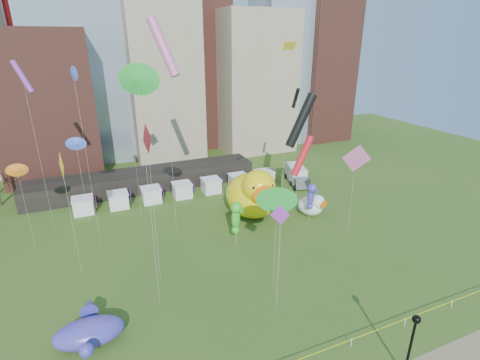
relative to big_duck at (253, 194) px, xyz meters
name	(u,v)px	position (x,y,z in m)	size (l,w,h in m)	color
skyline	(151,54)	(-6.42, 36.02, 17.82)	(101.00, 23.00, 68.00)	brown
pavilion	(145,180)	(-12.67, 16.96, -2.02)	(38.00, 6.00, 3.20)	black
vendor_tents	(182,190)	(-7.65, 10.96, -2.51)	(33.24, 2.80, 2.40)	white
big_duck	(253,194)	(0.00, 0.00, 0.00)	(8.41, 10.66, 7.88)	yellow
small_duck	(312,205)	(8.07, -2.94, -2.04)	(4.40, 4.93, 3.45)	white
seahorse_green	(236,215)	(-5.39, -6.50, 0.62)	(1.74, 2.00, 6.00)	silver
seahorse_purple	(311,195)	(6.50, -4.85, 0.66)	(1.32, 1.64, 5.86)	silver
whale_inflatable	(89,330)	(-22.73, -15.75, -2.45)	(5.95, 7.50, 2.56)	#5D3EAA
lamppost	(412,339)	(-0.70, -28.89, -0.01)	(0.62, 0.62, 5.91)	black
box_truck	(297,175)	(12.77, 8.79, -2.08)	(4.31, 7.50, 3.01)	silver
kite_0	(147,141)	(-15.51, -9.65, 11.75)	(1.22, 2.73, 17.09)	silver
kite_1	(163,47)	(-11.31, 0.17, 19.70)	(3.43, 3.59, 26.61)	silver
kite_2	(296,98)	(8.57, 3.85, 12.36)	(0.72, 1.86, 17.56)	silver
kite_3	(138,80)	(-16.31, -13.14, 17.61)	(2.07, 1.84, 22.49)	silver
kite_4	(289,51)	(-3.90, -14.71, 19.61)	(1.98, 1.42, 23.97)	silver
kite_5	(73,75)	(-20.99, 1.08, 17.02)	(0.68, 1.60, 21.55)	silver
kite_6	(17,171)	(-28.48, 2.68, 6.64)	(1.55, 0.21, 11.06)	silver
kite_7	(280,217)	(-6.06, -18.20, 6.07)	(1.94, 0.18, 10.87)	silver
kite_8	(302,156)	(7.18, -1.03, 5.03)	(3.55, 1.24, 11.62)	silver
kite_9	(356,159)	(8.84, -10.13, 7.07)	(1.63, 3.18, 12.54)	silver
kite_10	(301,121)	(6.70, -0.81, 10.10)	(4.45, 1.34, 17.49)	silver
kite_11	(277,199)	(-4.81, -15.29, 6.32)	(2.50, 1.48, 11.26)	silver
kite_12	(62,167)	(-23.32, -4.65, 8.71)	(0.57, 2.77, 13.90)	silver
kite_13	(76,144)	(-22.07, 6.13, 8.15)	(1.71, 0.59, 12.65)	silver
kite_14	(127,84)	(-14.98, 6.74, 15.22)	(1.59, 2.23, 20.62)	silver
kite_15	(22,77)	(-26.44, 6.42, 16.51)	(2.22, 1.60, 22.02)	silver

